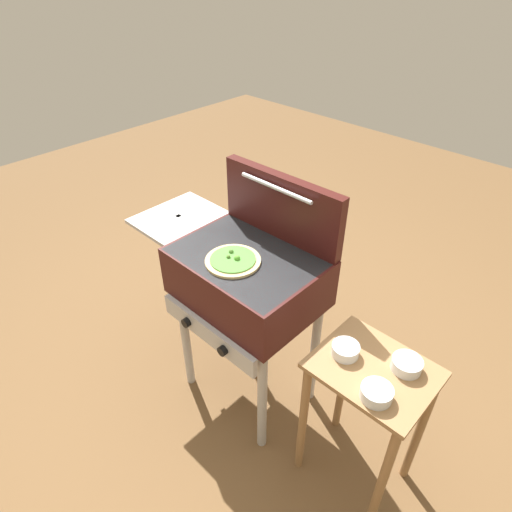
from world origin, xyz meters
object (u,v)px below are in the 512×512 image
at_px(grill, 245,280).
at_px(topping_bowl_near, 407,365).
at_px(pizza_veggie, 233,260).
at_px(topping_bowl_middle, 376,393).
at_px(topping_bowl_far, 345,350).
at_px(prep_table, 366,401).

xyz_separation_m(grill, topping_bowl_near, (0.76, 0.08, -0.03)).
relative_size(pizza_veggie, topping_bowl_near, 2.09).
relative_size(topping_bowl_near, topping_bowl_middle, 1.00).
distance_m(topping_bowl_far, topping_bowl_middle, 0.21).
height_order(grill, prep_table, grill).
distance_m(topping_bowl_near, topping_bowl_far, 0.23).
height_order(grill, topping_bowl_near, grill).
bearing_deg(grill, prep_table, 0.37).
bearing_deg(prep_table, pizza_veggie, -173.37).
height_order(pizza_veggie, prep_table, pizza_veggie).
height_order(prep_table, topping_bowl_middle, topping_bowl_middle).
height_order(grill, topping_bowl_far, grill).
height_order(prep_table, topping_bowl_far, topping_bowl_far).
xyz_separation_m(pizza_veggie, topping_bowl_near, (0.75, 0.16, -0.18)).
height_order(topping_bowl_near, topping_bowl_middle, same).
bearing_deg(prep_table, topping_bowl_far, -170.78).
height_order(topping_bowl_far, topping_bowl_middle, same).
bearing_deg(pizza_veggie, topping_bowl_far, 6.07).
bearing_deg(pizza_veggie, grill, 93.28).
bearing_deg(grill, topping_bowl_far, -1.53).
distance_m(pizza_veggie, topping_bowl_near, 0.79).
relative_size(grill, prep_table, 1.35).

